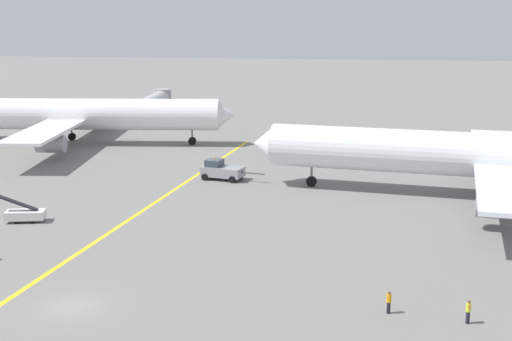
% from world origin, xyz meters
% --- Properties ---
extents(ground_plane, '(600.00, 600.00, 0.00)m').
position_xyz_m(ground_plane, '(0.00, 0.00, 0.00)').
color(ground_plane, slate).
extents(taxiway_stripe, '(11.92, 119.50, 0.01)m').
position_xyz_m(taxiway_stripe, '(-4.55, 10.00, 0.00)').
color(taxiway_stripe, yellow).
rests_on(taxiway_stripe, ground).
extents(airliner_at_gate_left, '(50.80, 48.58, 15.65)m').
position_xyz_m(airliner_at_gate_left, '(-25.95, 62.83, 4.97)').
color(airliner_at_gate_left, white).
rests_on(airliner_at_gate_left, ground).
extents(airliner_being_pushed, '(55.70, 46.01, 15.82)m').
position_xyz_m(airliner_being_pushed, '(34.94, 36.99, 5.07)').
color(airliner_being_pushed, white).
rests_on(airliner_being_pushed, ground).
extents(pushback_tug, '(8.73, 3.97, 2.90)m').
position_xyz_m(pushback_tug, '(2.50, 41.52, 1.23)').
color(pushback_tug, gray).
rests_on(pushback_tug, ground).
extents(gse_belt_loader_portside, '(5.07, 2.65, 3.02)m').
position_xyz_m(gse_belt_loader_portside, '(-13.92, 19.54, 0.83)').
color(gse_belt_loader_portside, silver).
rests_on(gse_belt_loader_portside, ground).
extents(ground_crew_ramp_agent_by_cones, '(0.36, 0.48, 1.70)m').
position_xyz_m(ground_crew_ramp_agent_by_cones, '(23.09, 2.50, 0.89)').
color(ground_crew_ramp_agent_by_cones, black).
rests_on(ground_crew_ramp_agent_by_cones, ground).
extents(ground_crew_wing_walker_right, '(0.36, 0.50, 1.76)m').
position_xyz_m(ground_crew_wing_walker_right, '(28.53, 1.66, 0.92)').
color(ground_crew_wing_walker_right, black).
rests_on(ground_crew_wing_walker_right, ground).
extents(jet_bridge, '(4.66, 17.52, 5.99)m').
position_xyz_m(jet_bridge, '(-21.10, 89.31, 4.21)').
color(jet_bridge, '#B7B7BC').
rests_on(jet_bridge, ground).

